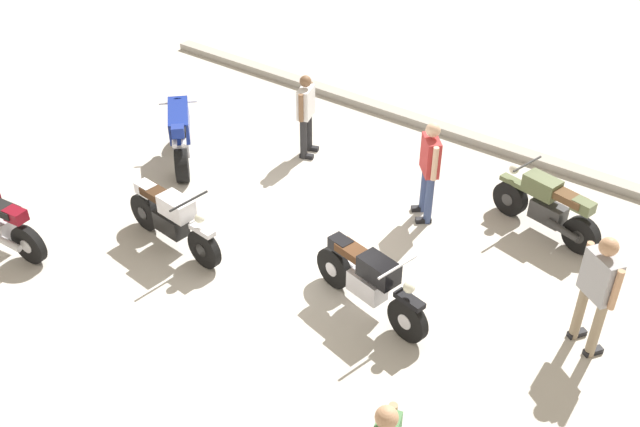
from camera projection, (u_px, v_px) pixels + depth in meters
The scene contains 9 objects.
ground_plane at pixel (285, 235), 11.68m from camera, with size 40.00×40.00×0.00m, color #B7B2A8.
curb_edge at pixel (429, 124), 14.64m from camera, with size 14.00×0.30×0.15m, color #9C978F.
motorcycle_silver_cruiser at pixel (172, 219), 11.16m from camera, with size 2.09×0.70×1.09m.
motorcycle_olive_vintage at pixel (547, 207), 11.48m from camera, with size 1.94×0.83×1.07m.
motorcycle_blue_sportbike at pixel (180, 133), 13.27m from camera, with size 1.53×1.50×1.14m.
motorcycle_black_cruiser at pixel (369, 281), 9.94m from camera, with size 2.07×0.81×1.09m.
person_in_gray_shirt at pixel (598, 287), 9.07m from camera, with size 0.61×0.51×1.78m.
person_in_red_shirt at pixel (429, 165), 11.54m from camera, with size 0.55×0.57×1.75m.
person_in_white_shirt at pixel (306, 111), 13.31m from camera, with size 0.43×0.62×1.60m.
Camera 1 is at (6.09, -7.14, 6.98)m, focal length 40.65 mm.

